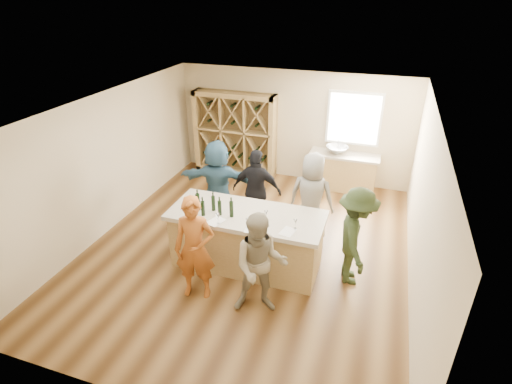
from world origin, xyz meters
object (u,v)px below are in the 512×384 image
(person_server, at_px, (355,237))
(person_near_right, at_px, (260,265))
(tasting_counter_base, at_px, (247,241))
(wine_bottle_d, at_px, (220,208))
(person_far_mid, at_px, (257,190))
(sink, at_px, (337,150))
(wine_bottle_e, at_px, (231,209))
(wine_bottle_b, at_px, (203,208))
(wine_bottle_c, at_px, (213,203))
(wine_rack, at_px, (235,134))
(person_far_left, at_px, (218,182))
(wine_bottle_a, at_px, (198,202))
(person_near_left, at_px, (195,249))
(person_far_right, at_px, (311,197))

(person_server, bearing_deg, person_near_right, 119.82)
(tasting_counter_base, height_order, wine_bottle_d, wine_bottle_d)
(wine_bottle_d, distance_m, person_far_mid, 1.50)
(sink, relative_size, wine_bottle_d, 2.03)
(tasting_counter_base, xyz_separation_m, person_near_right, (0.59, -1.02, 0.36))
(wine_bottle_e, distance_m, person_far_mid, 1.48)
(wine_bottle_b, xyz_separation_m, wine_bottle_c, (0.10, 0.21, 0.00))
(wine_rack, distance_m, wine_bottle_c, 3.98)
(wine_rack, distance_m, wine_bottle_d, 4.13)
(wine_bottle_e, xyz_separation_m, person_far_mid, (-0.02, 1.44, -0.35))
(sink, distance_m, person_far_left, 3.21)
(person_near_right, bearing_deg, person_far_left, 109.06)
(sink, relative_size, wine_bottle_a, 1.75)
(wine_bottle_c, bearing_deg, sink, 66.58)
(person_near_left, distance_m, person_near_right, 1.10)
(wine_bottle_a, xyz_separation_m, person_far_right, (1.75, 1.40, -0.32))
(person_far_right, bearing_deg, wine_rack, -41.03)
(person_server, relative_size, person_far_right, 0.97)
(sink, xyz_separation_m, person_far_left, (-2.15, -2.38, -0.10))
(person_near_right, bearing_deg, person_near_left, 162.28)
(wine_bottle_a, height_order, wine_bottle_b, wine_bottle_a)
(wine_bottle_c, relative_size, wine_bottle_e, 0.96)
(wine_bottle_e, height_order, person_far_right, person_far_right)
(wine_bottle_c, height_order, person_far_mid, person_far_mid)
(person_server, relative_size, person_far_mid, 1.01)
(wine_rack, bearing_deg, person_server, -45.68)
(tasting_counter_base, bearing_deg, wine_bottle_a, -170.40)
(wine_bottle_b, bearing_deg, tasting_counter_base, 23.12)
(person_far_mid, bearing_deg, person_far_right, 178.01)
(wine_bottle_a, xyz_separation_m, person_near_left, (0.34, -0.86, -0.33))
(wine_bottle_c, height_order, person_near_left, person_near_left)
(wine_bottle_a, xyz_separation_m, person_far_mid, (0.63, 1.41, -0.36))
(person_far_right, distance_m, person_far_left, 2.01)
(person_server, bearing_deg, tasting_counter_base, 81.95)
(wine_rack, relative_size, sink, 4.06)
(tasting_counter_base, distance_m, person_near_right, 1.23)
(wine_bottle_c, distance_m, person_near_left, 0.98)
(wine_bottle_d, xyz_separation_m, person_far_right, (1.32, 1.44, -0.30))
(wine_bottle_a, distance_m, wine_bottle_e, 0.64)
(person_near_right, xyz_separation_m, person_server, (1.28, 1.18, 0.02))
(tasting_counter_base, bearing_deg, person_far_right, 54.10)
(person_near_left, bearing_deg, sink, 59.23)
(wine_bottle_e, height_order, person_near_left, person_near_left)
(person_far_mid, bearing_deg, wine_bottle_e, 89.33)
(person_far_right, bearing_deg, person_far_mid, 2.82)
(wine_bottle_c, relative_size, person_far_right, 0.15)
(wine_bottle_d, relative_size, person_far_right, 0.15)
(wine_bottle_b, distance_m, person_near_left, 0.80)
(sink, bearing_deg, person_far_left, -132.12)
(sink, distance_m, person_far_mid, 2.74)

